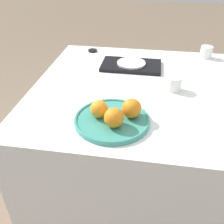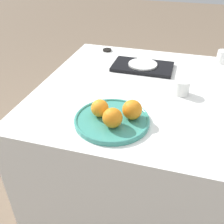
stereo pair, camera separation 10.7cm
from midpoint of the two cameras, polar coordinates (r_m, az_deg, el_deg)
name	(u,v)px [view 1 (the left image)]	position (r m, az deg, el deg)	size (l,w,h in m)	color
ground_plane	(137,181)	(1.82, 3.77, -14.81)	(12.00, 12.00, 0.00)	#7A6651
table	(140,140)	(1.57, 4.25, -6.15)	(1.15, 1.09, 0.71)	white
fruit_platter	(112,120)	(1.10, -2.80, -1.79)	(0.32, 0.32, 0.02)	teal
orange_0	(99,109)	(1.09, -5.64, 0.58)	(0.07, 0.07, 0.07)	orange
orange_1	(114,118)	(1.03, -2.55, -1.35)	(0.08, 0.08, 0.08)	orange
orange_2	(132,108)	(1.08, 1.49, 0.71)	(0.08, 0.08, 0.08)	orange
serving_tray	(131,65)	(1.59, 2.24, 10.07)	(0.35, 0.20, 0.02)	black
side_plate	(131,63)	(1.58, 2.26, 10.56)	(0.17, 0.17, 0.01)	silver
cup_0	(206,52)	(1.80, 18.21, 12.25)	(0.07, 0.07, 0.07)	white
cup_1	(174,84)	(1.34, 11.12, 6.00)	(0.07, 0.07, 0.07)	white
soy_dish	(93,51)	(1.83, -5.98, 13.13)	(0.06, 0.06, 0.01)	black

